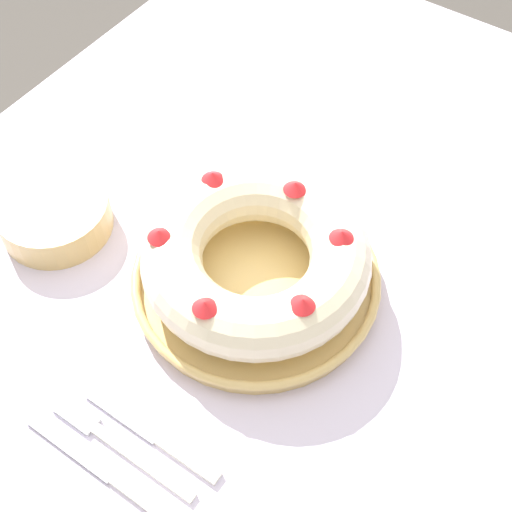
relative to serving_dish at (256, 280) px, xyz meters
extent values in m
plane|color=#4C4742|center=(-0.02, -0.02, -0.78)|extent=(8.00, 8.00, 0.00)
cube|color=silver|center=(-0.02, -0.02, -0.03)|extent=(1.42, 1.08, 0.03)
cylinder|color=brown|center=(0.62, 0.45, -0.41)|extent=(0.06, 0.06, 0.74)
cylinder|color=tan|center=(0.00, 0.00, -0.01)|extent=(0.31, 0.31, 0.01)
torus|color=tan|center=(0.00, 0.00, 0.01)|extent=(0.32, 0.32, 0.01)
torus|color=beige|center=(0.00, 0.00, 0.05)|extent=(0.29, 0.29, 0.08)
cone|color=red|center=(-0.05, -0.10, 0.09)|extent=(0.03, 0.03, 0.01)
cone|color=red|center=(0.06, -0.08, 0.09)|extent=(0.04, 0.04, 0.01)
cone|color=red|center=(0.09, 0.00, 0.09)|extent=(0.04, 0.04, 0.01)
cone|color=red|center=(0.05, 0.10, 0.09)|extent=(0.03, 0.03, 0.01)
cone|color=red|center=(-0.06, 0.10, 0.09)|extent=(0.03, 0.03, 0.01)
cone|color=red|center=(-0.11, -0.01, 0.09)|extent=(0.04, 0.04, 0.01)
cube|color=white|center=(-0.27, -0.03, -0.01)|extent=(0.01, 0.14, 0.01)
cube|color=silver|center=(-0.27, 0.07, -0.01)|extent=(0.02, 0.06, 0.01)
cube|color=white|center=(-0.30, -0.07, -0.01)|extent=(0.02, 0.10, 0.01)
cube|color=silver|center=(-0.30, 0.05, -0.01)|extent=(0.02, 0.12, 0.00)
cube|color=white|center=(-0.23, -0.07, -0.01)|extent=(0.02, 0.08, 0.01)
cube|color=silver|center=(-0.23, 0.02, -0.01)|extent=(0.02, 0.10, 0.00)
cylinder|color=tan|center=(-0.07, 0.28, 0.01)|extent=(0.15, 0.15, 0.05)
camera|label=1|loc=(-0.43, -0.29, 0.76)|focal=50.00mm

